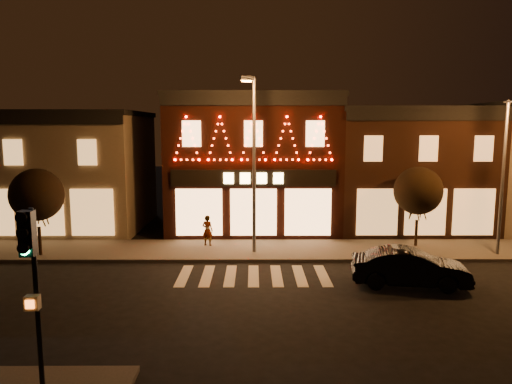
{
  "coord_description": "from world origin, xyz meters",
  "views": [
    {
      "loc": [
        0.01,
        -15.74,
        6.41
      ],
      "look_at": [
        0.11,
        4.0,
        3.66
      ],
      "focal_mm": 33.24,
      "sensor_mm": 36.0,
      "label": 1
    }
  ],
  "objects_px": {
    "streetlamp_mid": "(253,152)",
    "dark_sedan": "(410,268)",
    "traffic_signal_near": "(31,267)",
    "pedestrian": "(208,230)"
  },
  "relations": [
    {
      "from": "streetlamp_mid",
      "to": "dark_sedan",
      "type": "relative_size",
      "value": 1.86
    },
    {
      "from": "traffic_signal_near",
      "to": "streetlamp_mid",
      "type": "relative_size",
      "value": 0.52
    },
    {
      "from": "traffic_signal_near",
      "to": "dark_sedan",
      "type": "xyz_separation_m",
      "value": [
        11.28,
        8.13,
        -2.53
      ]
    },
    {
      "from": "dark_sedan",
      "to": "pedestrian",
      "type": "bearing_deg",
      "value": 64.24
    },
    {
      "from": "traffic_signal_near",
      "to": "pedestrian",
      "type": "relative_size",
      "value": 2.75
    },
    {
      "from": "traffic_signal_near",
      "to": "dark_sedan",
      "type": "relative_size",
      "value": 0.97
    },
    {
      "from": "pedestrian",
      "to": "streetlamp_mid",
      "type": "bearing_deg",
      "value": 166.2
    },
    {
      "from": "dark_sedan",
      "to": "pedestrian",
      "type": "height_order",
      "value": "pedestrian"
    },
    {
      "from": "traffic_signal_near",
      "to": "pedestrian",
      "type": "bearing_deg",
      "value": 76.97
    },
    {
      "from": "streetlamp_mid",
      "to": "pedestrian",
      "type": "bearing_deg",
      "value": 136.48
    }
  ]
}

